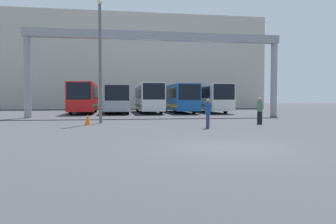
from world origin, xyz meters
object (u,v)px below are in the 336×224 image
Objects in this scene: bus_slot_0 at (84,96)px; bus_slot_4 at (208,97)px; bus_slot_2 at (148,96)px; pedestrian_near_center at (208,113)px; pedestrian_mid_left at (260,110)px; traffic_cone at (88,120)px; bus_slot_3 at (179,97)px; bus_slot_1 at (117,98)px; lamp_post at (100,56)px.

bus_slot_0 reaches higher than bus_slot_4.
bus_slot_2 is 7.16× the size of pedestrian_near_center.
pedestrian_mid_left is (-1.87, -18.43, -0.98)m from bus_slot_4.
bus_slot_2 is 16.73× the size of traffic_cone.
pedestrian_mid_left is at bearing -84.54° from bus_slot_3.
pedestrian_mid_left is at bearing -73.57° from bus_slot_2.
bus_slot_0 is 0.85× the size of bus_slot_1.
bus_slot_1 is at bearing 178.84° from bus_slot_4.
pedestrian_mid_left is 10.95m from lamp_post.
lamp_post is at bearing -126.66° from bus_slot_4.
traffic_cone is (-12.66, -17.55, -1.53)m from bus_slot_4.
bus_slot_3 is 6.90× the size of pedestrian_mid_left.
lamp_post is (-5.98, 4.72, 3.58)m from pedestrian_near_center.
bus_slot_2 is 0.99× the size of bus_slot_3.
bus_slot_3 is (7.22, -0.44, 0.08)m from bus_slot_1.
bus_slot_1 is 1.09× the size of bus_slot_2.
bus_slot_2 is at bearing 72.49° from traffic_cone.
bus_slot_1 is at bearing -142.40° from pedestrian_near_center.
traffic_cone is at bearing -107.51° from bus_slot_2.
lamp_post is at bearing 64.64° from traffic_cone.
pedestrian_near_center is (4.86, -21.00, -0.92)m from bus_slot_1.
pedestrian_mid_left is at bearing -54.61° from bus_slot_0.
pedestrian_near_center is 7.45m from traffic_cone.
lamp_post is (-8.34, -15.84, 2.59)m from bus_slot_3.
pedestrian_mid_left is 10.84m from traffic_cone.
bus_slot_0 is 0.91× the size of bus_slot_3.
pedestrian_near_center is at bearing -38.28° from lamp_post.
bus_slot_3 reaches higher than bus_slot_1.
traffic_cone is (-1.84, -17.77, -1.42)m from bus_slot_1.
bus_slot_0 is at bearing -176.45° from bus_slot_2.
bus_slot_3 is (10.82, 0.53, -0.05)m from bus_slot_0.
pedestrian_mid_left is 2.46× the size of traffic_cone.
bus_slot_2 is 0.95× the size of bus_slot_4.
bus_slot_3 is at bearing 2.79° from bus_slot_0.
pedestrian_near_center is (8.46, -20.03, -1.04)m from bus_slot_0.
bus_slot_1 is 7.81× the size of pedestrian_near_center.
bus_slot_2 is 16.65m from lamp_post.
pedestrian_mid_left is at bearing -13.28° from lamp_post.
traffic_cone is at bearing -125.81° from bus_slot_4.
bus_slot_3 is 19.61m from traffic_cone.
bus_slot_4 is 7.54× the size of pedestrian_near_center.
bus_slot_2 is at bearing -177.64° from bus_slot_4.
lamp_post is (-10.08, 2.38, 3.54)m from pedestrian_mid_left.
bus_slot_4 is 20.18m from lamp_post.
bus_slot_1 is at bearing 14.97° from bus_slot_0.
lamp_post is (-4.74, -15.76, 2.54)m from bus_slot_2.
bus_slot_0 is 0.92× the size of bus_slot_2.
pedestrian_near_center is at bearing -76.98° from bus_slot_1.
bus_slot_3 is 1.42× the size of lamp_post.
bus_slot_1 is 18.24× the size of traffic_cone.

